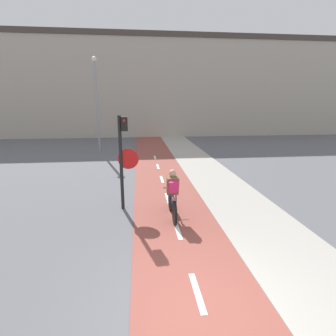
% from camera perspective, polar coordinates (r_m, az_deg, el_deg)
% --- Properties ---
extents(ground_plane, '(120.00, 120.00, 0.00)m').
position_cam_1_polar(ground_plane, '(5.12, 7.77, -28.97)').
color(ground_plane, '#5B5B60').
extents(bike_lane, '(2.48, 60.00, 0.02)m').
position_cam_1_polar(bike_lane, '(5.11, 7.75, -28.84)').
color(bike_lane, brown).
rests_on(bike_lane, ground_plane).
extents(building_row_background, '(60.00, 5.20, 10.06)m').
position_cam_1_polar(building_row_background, '(29.53, -4.63, 17.06)').
color(building_row_background, '#B2A899').
rests_on(building_row_background, ground_plane).
extents(traffic_light_pole, '(0.67, 0.25, 3.10)m').
position_cam_1_polar(traffic_light_pole, '(8.54, -9.70, 3.36)').
color(traffic_light_pole, black).
rests_on(traffic_light_pole, ground_plane).
extents(street_lamp_far, '(0.36, 0.36, 6.46)m').
position_cam_1_polar(street_lamp_far, '(19.29, -15.32, 15.07)').
color(street_lamp_far, gray).
rests_on(street_lamp_far, ground_plane).
extents(cyclist_near, '(0.46, 1.74, 1.54)m').
position_cam_1_polar(cyclist_near, '(8.04, 0.99, -5.99)').
color(cyclist_near, black).
rests_on(cyclist_near, ground_plane).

